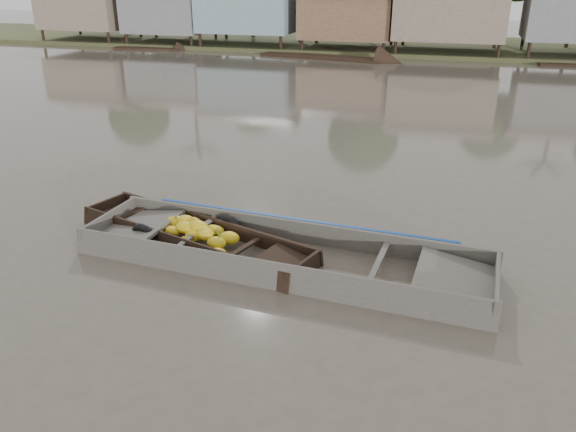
# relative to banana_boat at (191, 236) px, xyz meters

# --- Properties ---
(ground) EXTENTS (120.00, 120.00, 0.00)m
(ground) POSITION_rel_banana_boat_xyz_m (1.39, -0.51, -0.13)
(ground) COLOR #4F493C
(ground) RESTS_ON ground
(riverbank) EXTENTS (120.00, 12.47, 10.22)m
(riverbank) POSITION_rel_banana_boat_xyz_m (4.42, 31.35, 2.95)
(riverbank) COLOR #384723
(riverbank) RESTS_ON ground
(banana_boat) EXTENTS (5.24, 2.70, 0.69)m
(banana_boat) POSITION_rel_banana_boat_xyz_m (0.00, 0.00, 0.00)
(banana_boat) COLOR black
(banana_boat) RESTS_ON ground
(viewer_boat) EXTENTS (7.55, 2.42, 0.60)m
(viewer_boat) POSITION_rel_banana_boat_xyz_m (1.94, -0.29, -0.07)
(viewer_boat) COLOR #443F39
(viewer_boat) RESTS_ON ground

